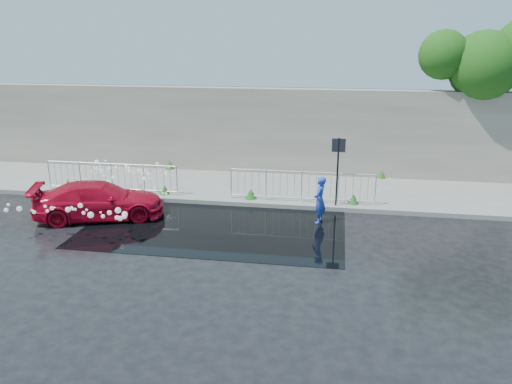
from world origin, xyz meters
TOP-DOWN VIEW (x-y plane):
  - ground at (0.00, 0.00)m, footprint 90.00×90.00m
  - pavement at (0.00, 5.00)m, footprint 30.00×4.00m
  - curb at (0.00, 3.00)m, footprint 30.00×0.25m
  - retaining_wall at (0.00, 7.20)m, footprint 30.00×0.60m
  - puddle at (0.50, 1.00)m, footprint 8.00×5.00m
  - sign_post at (4.20, 3.10)m, footprint 0.45×0.06m
  - tree at (9.83, 7.41)m, footprint 5.21×2.68m
  - railing_left at (-4.00, 3.35)m, footprint 5.05×0.05m
  - railing_right at (3.00, 3.35)m, footprint 5.05×0.05m
  - weeds at (-0.40, 4.47)m, footprint 12.17×3.93m
  - water_spray at (-3.43, 1.57)m, footprint 3.62×5.67m
  - red_car at (-3.38, 1.05)m, footprint 4.42×2.88m
  - person at (3.69, 1.80)m, footprint 0.46×0.61m

SIDE VIEW (x-z plane):
  - ground at x=0.00m, z-range 0.00..0.00m
  - puddle at x=0.50m, z-range 0.00..0.01m
  - pavement at x=0.00m, z-range 0.00..0.15m
  - curb at x=0.00m, z-range 0.00..0.16m
  - weeds at x=-0.40m, z-range 0.13..0.52m
  - red_car at x=-3.38m, z-range 0.00..1.19m
  - railing_left at x=-4.00m, z-range 0.19..1.29m
  - railing_right at x=3.00m, z-range 0.19..1.29m
  - person at x=3.69m, z-range 0.00..1.50m
  - water_spray at x=-3.43m, z-range 0.26..1.26m
  - sign_post at x=4.20m, z-range 0.47..2.97m
  - retaining_wall at x=0.00m, z-range 0.15..3.65m
  - tree at x=9.83m, z-range 1.63..8.09m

